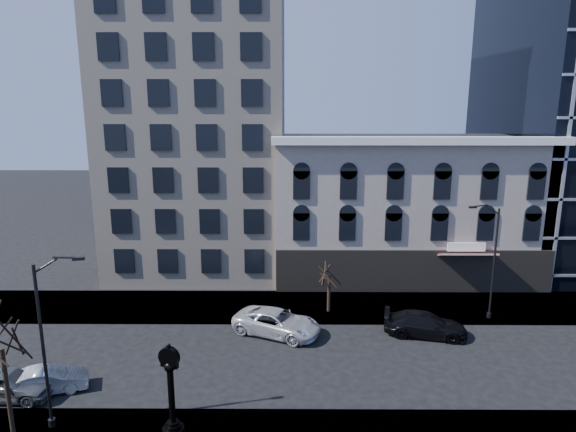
{
  "coord_description": "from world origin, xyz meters",
  "views": [
    {
      "loc": [
        2.19,
        -27.92,
        15.54
      ],
      "look_at": [
        2.0,
        4.0,
        8.0
      ],
      "focal_mm": 32.0,
      "sensor_mm": 36.0,
      "label": 1
    }
  ],
  "objects_px": {
    "street_clock": "(171,394)",
    "car_near_a": "(6,384)",
    "street_lamp_near": "(52,298)",
    "car_near_b": "(47,380)"
  },
  "relations": [
    {
      "from": "street_clock",
      "to": "car_near_b",
      "type": "distance_m",
      "value": 8.47
    },
    {
      "from": "street_clock",
      "to": "car_near_a",
      "type": "xyz_separation_m",
      "value": [
        -9.4,
        2.99,
        -1.35
      ]
    },
    {
      "from": "street_clock",
      "to": "car_near_a",
      "type": "height_order",
      "value": "street_clock"
    },
    {
      "from": "car_near_b",
      "to": "street_clock",
      "type": "bearing_deg",
      "value": -133.61
    },
    {
      "from": "car_near_a",
      "to": "car_near_b",
      "type": "height_order",
      "value": "car_near_a"
    },
    {
      "from": "street_clock",
      "to": "street_lamp_near",
      "type": "distance_m",
      "value": 6.93
    },
    {
      "from": "street_clock",
      "to": "car_near_a",
      "type": "bearing_deg",
      "value": -177.44
    },
    {
      "from": "street_lamp_near",
      "to": "street_clock",
      "type": "bearing_deg",
      "value": -19.68
    },
    {
      "from": "car_near_a",
      "to": "car_near_b",
      "type": "relative_size",
      "value": 1.18
    },
    {
      "from": "street_clock",
      "to": "street_lamp_near",
      "type": "bearing_deg",
      "value": -166.51
    }
  ]
}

